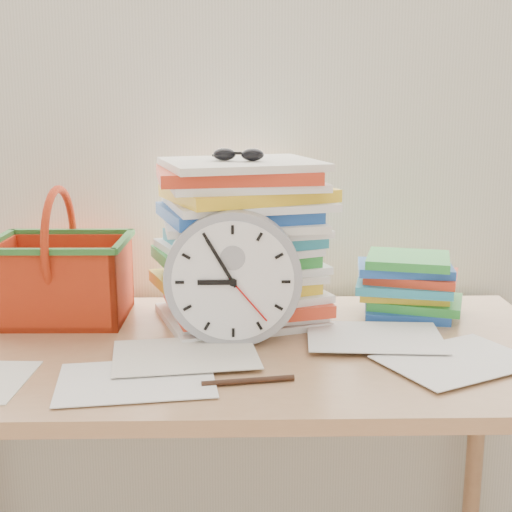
{
  "coord_description": "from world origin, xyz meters",
  "views": [
    {
      "loc": [
        0.04,
        0.21,
        1.25
      ],
      "look_at": [
        0.07,
        1.6,
        0.94
      ],
      "focal_mm": 50.0,
      "sensor_mm": 36.0,
      "label": 1
    }
  ],
  "objects_px": {
    "desk": "(223,378)",
    "clock": "(233,278)",
    "book_stack": "(409,285)",
    "basket": "(61,255)",
    "paper_stack": "(240,242)"
  },
  "relations": [
    {
      "from": "desk",
      "to": "clock",
      "type": "height_order",
      "value": "clock"
    },
    {
      "from": "paper_stack",
      "to": "basket",
      "type": "height_order",
      "value": "paper_stack"
    },
    {
      "from": "paper_stack",
      "to": "book_stack",
      "type": "relative_size",
      "value": 1.51
    },
    {
      "from": "paper_stack",
      "to": "basket",
      "type": "distance_m",
      "value": 0.41
    },
    {
      "from": "desk",
      "to": "book_stack",
      "type": "height_order",
      "value": "book_stack"
    },
    {
      "from": "book_stack",
      "to": "clock",
      "type": "bearing_deg",
      "value": -155.19
    },
    {
      "from": "clock",
      "to": "book_stack",
      "type": "height_order",
      "value": "clock"
    },
    {
      "from": "book_stack",
      "to": "desk",
      "type": "bearing_deg",
      "value": -155.45
    },
    {
      "from": "paper_stack",
      "to": "clock",
      "type": "relative_size",
      "value": 1.31
    },
    {
      "from": "desk",
      "to": "clock",
      "type": "relative_size",
      "value": 5.03
    },
    {
      "from": "desk",
      "to": "basket",
      "type": "height_order",
      "value": "basket"
    },
    {
      "from": "desk",
      "to": "book_stack",
      "type": "distance_m",
      "value": 0.49
    },
    {
      "from": "clock",
      "to": "desk",
      "type": "bearing_deg",
      "value": -160.34
    },
    {
      "from": "clock",
      "to": "book_stack",
      "type": "bearing_deg",
      "value": 24.81
    },
    {
      "from": "clock",
      "to": "basket",
      "type": "relative_size",
      "value": 0.94
    }
  ]
}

